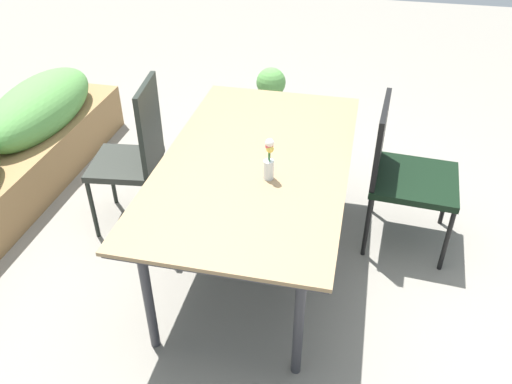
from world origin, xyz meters
TOP-DOWN VIEW (x-y plane):
  - ground_plane at (0.00, 0.00)m, footprint 12.00×12.00m
  - dining_table at (-0.00, -0.01)m, footprint 1.74×0.99m
  - chair_far_side at (0.20, 0.78)m, footprint 0.46×0.46m
  - chair_near_right at (0.40, -0.81)m, footprint 0.53×0.53m
  - flower_vase at (-0.17, -0.12)m, footprint 0.05×0.05m
  - potted_plant at (1.76, 0.25)m, footprint 0.25×0.25m

SIDE VIEW (x-z plane):
  - ground_plane at x=0.00m, z-range 0.00..0.00m
  - potted_plant at x=1.76m, z-range 0.01..0.52m
  - chair_near_right at x=0.40m, z-range 0.06..0.97m
  - chair_far_side at x=0.20m, z-range 0.05..1.03m
  - dining_table at x=0.00m, z-range 0.31..1.02m
  - flower_vase at x=-0.17m, z-range 0.72..0.94m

